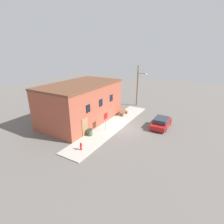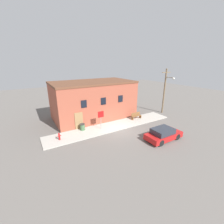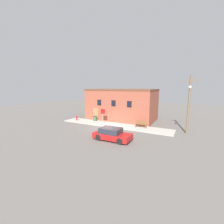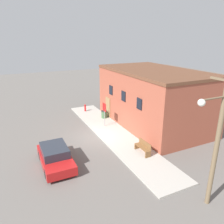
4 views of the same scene
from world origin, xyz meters
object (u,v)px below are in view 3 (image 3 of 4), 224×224
object	(u,v)px
parked_car	(112,134)
bench	(141,124)
stop_sign	(103,113)
trash_bin	(95,119)
utility_pole	(189,103)
fire_hydrant	(77,118)

from	to	relation	value
parked_car	bench	bearing A→B (deg)	77.60
stop_sign	trash_bin	size ratio (longest dim) A/B	2.91
bench	utility_pole	xyz separation A→B (m)	(5.67, 0.12, 3.26)
trash_bin	fire_hydrant	bearing A→B (deg)	-159.76
trash_bin	bench	bearing A→B (deg)	-2.76
stop_sign	fire_hydrant	bearing A→B (deg)	-177.53
stop_sign	trash_bin	world-z (taller)	stop_sign
fire_hydrant	stop_sign	distance (m)	5.16
trash_bin	utility_pole	size ratio (longest dim) A/B	0.11
trash_bin	utility_pole	bearing A→B (deg)	-1.13
parked_car	fire_hydrant	bearing A→B (deg)	150.60
stop_sign	trash_bin	xyz separation A→B (m)	(-2.08, 0.87, -1.21)
trash_bin	parked_car	xyz separation A→B (m)	(6.63, -6.47, 0.14)
trash_bin	utility_pole	world-z (taller)	utility_pole
fire_hydrant	bench	distance (m)	10.93
stop_sign	utility_pole	distance (m)	11.77
trash_bin	parked_car	bearing A→B (deg)	-44.31
utility_pole	trash_bin	bearing A→B (deg)	178.87
fire_hydrant	utility_pole	xyz separation A→B (m)	(16.57, 0.81, 3.30)
stop_sign	utility_pole	size ratio (longest dim) A/B	0.32
bench	utility_pole	distance (m)	6.54
fire_hydrant	parked_car	bearing A→B (deg)	-29.40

